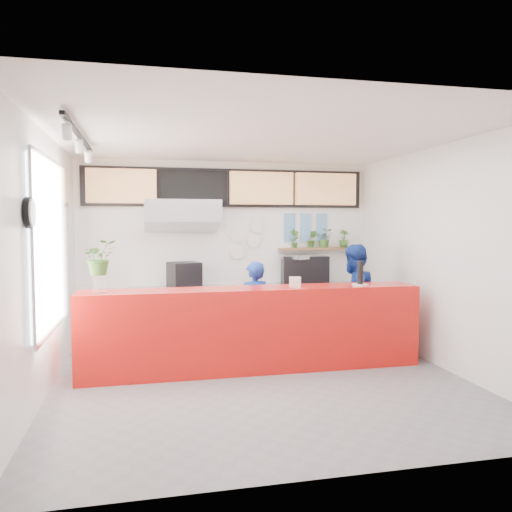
{
  "coord_description": "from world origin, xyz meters",
  "views": [
    {
      "loc": [
        -1.38,
        -5.99,
        1.95
      ],
      "look_at": [
        0.1,
        0.7,
        1.5
      ],
      "focal_mm": 35.0,
      "sensor_mm": 36.0,
      "label": 1
    }
  ],
  "objects_px": {
    "staff_right": "(353,298)",
    "pepper_mill": "(360,273)",
    "staff_center": "(254,310)",
    "espresso_machine": "(304,270)",
    "service_counter": "(254,329)",
    "panini_oven": "(184,275)"
  },
  "relations": [
    {
      "from": "staff_right",
      "to": "espresso_machine",
      "type": "bearing_deg",
      "value": -103.04
    },
    {
      "from": "staff_center",
      "to": "espresso_machine",
      "type": "bearing_deg",
      "value": -144.32
    },
    {
      "from": "panini_oven",
      "to": "pepper_mill",
      "type": "distance_m",
      "value": 2.93
    },
    {
      "from": "service_counter",
      "to": "espresso_machine",
      "type": "distance_m",
      "value": 2.29
    },
    {
      "from": "service_counter",
      "to": "pepper_mill",
      "type": "xyz_separation_m",
      "value": [
        1.49,
        -0.06,
        0.72
      ]
    },
    {
      "from": "service_counter",
      "to": "espresso_machine",
      "type": "height_order",
      "value": "espresso_machine"
    },
    {
      "from": "espresso_machine",
      "to": "service_counter",
      "type": "bearing_deg",
      "value": -116.36
    },
    {
      "from": "panini_oven",
      "to": "staff_right",
      "type": "bearing_deg",
      "value": -42.92
    },
    {
      "from": "pepper_mill",
      "to": "staff_right",
      "type": "bearing_deg",
      "value": 74.2
    },
    {
      "from": "espresso_machine",
      "to": "staff_center",
      "type": "bearing_deg",
      "value": -123.46
    },
    {
      "from": "service_counter",
      "to": "staff_right",
      "type": "relative_size",
      "value": 2.75
    },
    {
      "from": "panini_oven",
      "to": "service_counter",
      "type": "bearing_deg",
      "value": -83.18
    },
    {
      "from": "staff_center",
      "to": "staff_right",
      "type": "relative_size",
      "value": 0.86
    },
    {
      "from": "panini_oven",
      "to": "espresso_machine",
      "type": "height_order",
      "value": "espresso_machine"
    },
    {
      "from": "service_counter",
      "to": "staff_right",
      "type": "bearing_deg",
      "value": 19.29
    },
    {
      "from": "service_counter",
      "to": "panini_oven",
      "type": "distance_m",
      "value": 2.04
    },
    {
      "from": "staff_right",
      "to": "pepper_mill",
      "type": "xyz_separation_m",
      "value": [
        -0.18,
        -0.64,
        0.46
      ]
    },
    {
      "from": "staff_right",
      "to": "pepper_mill",
      "type": "distance_m",
      "value": 0.81
    },
    {
      "from": "pepper_mill",
      "to": "staff_center",
      "type": "bearing_deg",
      "value": 156.53
    },
    {
      "from": "espresso_machine",
      "to": "staff_center",
      "type": "relative_size",
      "value": 0.55
    },
    {
      "from": "panini_oven",
      "to": "staff_right",
      "type": "distance_m",
      "value": 2.74
    },
    {
      "from": "staff_right",
      "to": "pepper_mill",
      "type": "bearing_deg",
      "value": 43.8
    }
  ]
}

